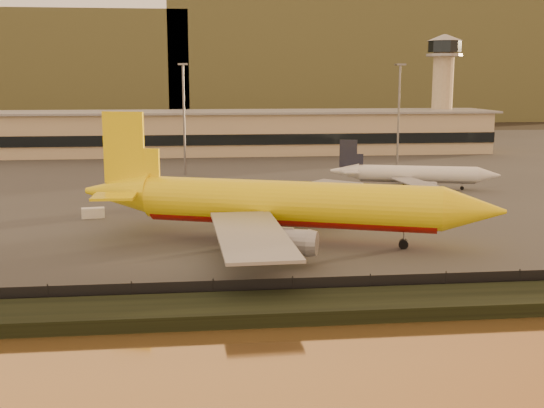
{
  "coord_description": "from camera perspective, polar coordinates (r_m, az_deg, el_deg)",
  "views": [
    {
      "loc": [
        -7.44,
        -78.4,
        22.16
      ],
      "look_at": [
        2.7,
        12.0,
        5.4
      ],
      "focal_mm": 45.0,
      "sensor_mm": 36.0,
      "label": 1
    }
  ],
  "objects": [
    {
      "name": "control_tower",
      "position": [
        223.27,
        14.11,
        10.0
      ],
      "size": [
        11.2,
        11.2,
        35.5
      ],
      "color": "tan",
      "rests_on": "tarmac"
    },
    {
      "name": "ground",
      "position": [
        81.81,
        -0.95,
        -5.28
      ],
      "size": [
        900.0,
        900.0,
        0.0
      ],
      "primitive_type": "plane",
      "color": "black",
      "rests_on": "ground"
    },
    {
      "name": "gse_vehicle_white",
      "position": [
        112.78,
        -14.74,
        -0.72
      ],
      "size": [
        3.78,
        2.14,
        1.61
      ],
      "primitive_type": "cube",
      "rotation": [
        0.0,
        0.0,
        0.15
      ],
      "color": "silver",
      "rests_on": "tarmac"
    },
    {
      "name": "distant_hills",
      "position": [
        418.72,
        -8.39,
        11.59
      ],
      "size": [
        470.0,
        160.0,
        70.0
      ],
      "color": "brown",
      "rests_on": "ground"
    },
    {
      "name": "gse_vehicle_yellow",
      "position": [
        111.16,
        1.7,
        -0.54
      ],
      "size": [
        3.83,
        2.81,
        1.57
      ],
      "primitive_type": "cube",
      "rotation": [
        0.0,
        0.0,
        -0.4
      ],
      "color": "yellow",
      "rests_on": "tarmac"
    },
    {
      "name": "dhl_cargo_jet",
      "position": [
        92.25,
        0.82,
        -0.03
      ],
      "size": [
        56.56,
        53.71,
        17.43
      ],
      "rotation": [
        0.0,
        0.0,
        -0.35
      ],
      "color": "yellow",
      "rests_on": "tarmac"
    },
    {
      "name": "terminal_building",
      "position": [
        204.7,
        -8.41,
        5.87
      ],
      "size": [
        202.0,
        25.0,
        12.6
      ],
      "color": "tan",
      "rests_on": "tarmac"
    },
    {
      "name": "embankment",
      "position": [
        65.47,
        0.49,
        -8.69
      ],
      "size": [
        320.0,
        7.0,
        1.4
      ],
      "primitive_type": "cube",
      "color": "black",
      "rests_on": "ground"
    },
    {
      "name": "white_narrowbody_jet",
      "position": [
        140.71,
        11.8,
        2.44
      ],
      "size": [
        33.39,
        31.89,
        9.73
      ],
      "rotation": [
        0.0,
        0.0,
        -0.27
      ],
      "color": "silver",
      "rests_on": "tarmac"
    },
    {
      "name": "apron_light_masts",
      "position": [
        155.17,
        1.94,
        8.05
      ],
      "size": [
        152.2,
        12.2,
        25.4
      ],
      "color": "slate",
      "rests_on": "tarmac"
    },
    {
      "name": "perimeter_fence",
      "position": [
        69.05,
        0.09,
        -7.14
      ],
      "size": [
        300.0,
        0.05,
        2.2
      ],
      "primitive_type": "cube",
      "color": "black",
      "rests_on": "tarmac"
    },
    {
      "name": "tarmac",
      "position": [
        174.96,
        -3.92,
        3.17
      ],
      "size": [
        320.0,
        220.0,
        0.2
      ],
      "primitive_type": "cube",
      "color": "#2D2D2D",
      "rests_on": "ground"
    }
  ]
}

